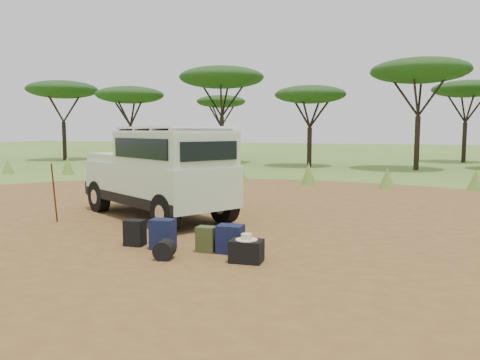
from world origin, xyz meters
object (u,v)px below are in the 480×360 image
(backpack_navy, at_px, (163,234))
(hard_case, at_px, (246,251))
(backpack_black, at_px, (135,233))
(safari_vehicle, at_px, (160,174))
(duffel_navy, at_px, (230,239))
(walking_staff, at_px, (54,194))
(backpack_olive, at_px, (206,239))

(backpack_navy, relative_size, hard_case, 1.05)
(backpack_black, bearing_deg, backpack_navy, -7.63)
(safari_vehicle, bearing_deg, duffel_navy, -12.32)
(backpack_black, distance_m, backpack_navy, 0.61)
(backpack_black, bearing_deg, hard_case, -11.97)
(walking_staff, relative_size, duffel_navy, 2.97)
(walking_staff, relative_size, backpack_navy, 2.70)
(backpack_olive, height_order, hard_case, backpack_olive)
(walking_staff, height_order, backpack_olive, walking_staff)
(safari_vehicle, height_order, backpack_olive, safari_vehicle)
(backpack_olive, distance_m, hard_case, 0.95)
(duffel_navy, bearing_deg, hard_case, -47.54)
(backpack_navy, xyz_separation_m, backpack_olive, (0.82, 0.09, -0.05))
(safari_vehicle, bearing_deg, backpack_olive, -17.83)
(safari_vehicle, distance_m, backpack_olive, 3.64)
(safari_vehicle, relative_size, duffel_navy, 9.69)
(safari_vehicle, distance_m, backpack_navy, 3.22)
(backpack_olive, bearing_deg, walking_staff, 165.56)
(backpack_black, xyz_separation_m, duffel_navy, (1.85, 0.14, 0.01))
(safari_vehicle, distance_m, backpack_black, 2.94)
(backpack_black, bearing_deg, backpack_olive, -2.25)
(safari_vehicle, height_order, backpack_navy, safari_vehicle)
(backpack_black, bearing_deg, duffel_navy, -0.31)
(safari_vehicle, xyz_separation_m, backpack_black, (0.98, -2.64, -0.83))
(walking_staff, bearing_deg, hard_case, -48.76)
(safari_vehicle, xyz_separation_m, backpack_olive, (2.42, -2.59, -0.85))
(safari_vehicle, xyz_separation_m, backpack_navy, (1.60, -2.68, -0.80))
(backpack_navy, bearing_deg, backpack_black, 172.00)
(safari_vehicle, relative_size, walking_staff, 3.26)
(walking_staff, relative_size, hard_case, 2.84)
(walking_staff, height_order, backpack_black, walking_staff)
(backpack_navy, bearing_deg, safari_vehicle, 115.93)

